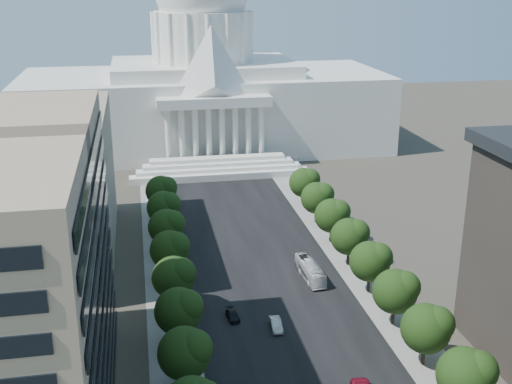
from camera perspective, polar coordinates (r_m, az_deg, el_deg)
road_asphalt at (r=134.32m, az=-0.01°, el=-5.98°), size 30.00×260.00×0.01m
sidewalk_left at (r=132.49m, az=-8.17°, el=-6.55°), size 8.00×260.00×0.02m
sidewalk_right at (r=138.75m, az=7.76°, el=-5.33°), size 8.00×260.00×0.02m
capitol at (r=218.98m, az=-4.62°, el=9.19°), size 120.00×56.00×73.00m
office_block_left_far at (r=138.69m, az=-20.71°, el=0.22°), size 38.00×52.00×30.00m
tree_l_d at (r=92.42m, az=-6.17°, el=-13.95°), size 7.79×7.60×9.97m
tree_l_e at (r=102.71m, az=-6.73°, el=-10.37°), size 7.79×7.60×9.97m
tree_l_f at (r=113.35m, az=-7.18°, el=-7.45°), size 7.79×7.60×9.97m
tree_l_g at (r=124.23m, az=-7.54°, el=-5.03°), size 7.79×7.60×9.97m
tree_l_h at (r=135.30m, az=-7.85°, el=-3.01°), size 7.79×7.60×9.97m
tree_l_i at (r=146.52m, az=-8.10°, el=-1.29°), size 7.79×7.60×9.97m
tree_l_j at (r=157.85m, az=-8.32°, el=0.18°), size 7.79×7.60×9.97m
tree_r_c at (r=91.94m, az=18.35°, el=-15.10°), size 7.79×7.60×9.97m
tree_r_d at (r=100.87m, az=15.10°, el=-11.53°), size 7.79×7.60×9.97m
tree_r_e at (r=110.38m, az=12.46°, el=-8.53°), size 7.79×7.60×9.97m
tree_r_f at (r=120.34m, az=10.27°, el=-5.99°), size 7.79×7.60×9.97m
tree_r_g at (r=130.64m, az=8.45°, el=-3.85°), size 7.79×7.60×9.97m
tree_r_h at (r=141.21m, az=6.90°, el=-2.02°), size 7.79×7.60×9.97m
tree_r_i at (r=151.99m, az=5.57°, el=-0.44°), size 7.79×7.60×9.97m
tree_r_j at (r=162.94m, az=4.41°, el=0.92°), size 7.79×7.60×9.97m
streetlight_b at (r=92.42m, az=19.44°, el=-15.51°), size 2.61×0.44×9.00m
streetlight_c at (r=111.41m, az=13.15°, el=-8.68°), size 2.61×0.44×9.00m
streetlight_d at (r=132.41m, az=8.91°, el=-3.85°), size 2.61×0.44×9.00m
streetlight_e at (r=154.60m, az=5.89°, el=-0.37°), size 2.61×0.44×9.00m
streetlight_f at (r=177.55m, az=3.65°, el=2.23°), size 2.61×0.44×9.00m
car_silver at (r=109.36m, az=1.79°, el=-11.69°), size 1.97×5.03×1.63m
car_dark_b at (r=112.37m, az=-2.09°, el=-10.90°), size 2.29×4.63×1.30m
city_bus at (r=126.07m, az=4.84°, el=-6.96°), size 3.39×11.99×3.30m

